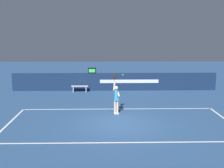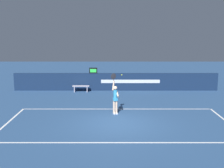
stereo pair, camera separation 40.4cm
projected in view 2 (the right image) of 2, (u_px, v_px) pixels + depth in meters
name	position (u px, v px, depth m)	size (l,w,h in m)	color
ground_plane	(119.00, 124.00, 14.31)	(60.00, 60.00, 0.00)	navy
court_lines	(119.00, 123.00, 14.49)	(11.19, 5.34, 0.00)	white
back_wall	(117.00, 82.00, 22.34)	(15.73, 0.27, 1.35)	#132645
speed_display	(94.00, 70.00, 22.18)	(0.61, 0.19, 0.42)	black
tennis_player	(116.00, 97.00, 15.90)	(0.48, 0.46, 2.31)	beige
tennis_ball	(123.00, 75.00, 15.53)	(0.06, 0.06, 0.06)	yellow
courtside_bench_near	(82.00, 87.00, 21.82)	(1.26, 0.36, 0.48)	#B6AFBD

